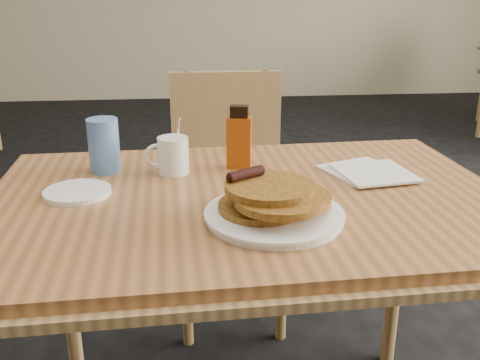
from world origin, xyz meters
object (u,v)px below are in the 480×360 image
(main_table, at_px, (249,211))
(pancake_plate, at_px, (274,206))
(chair_main_far, at_px, (228,175))
(syrup_bottle, at_px, (239,139))
(blue_tumbler, at_px, (104,145))
(coffee_mug, at_px, (172,155))

(main_table, distance_m, pancake_plate, 0.17)
(chair_main_far, bearing_deg, syrup_bottle, -91.47)
(chair_main_far, bearing_deg, pancake_plate, -88.56)
(chair_main_far, xyz_separation_m, syrup_bottle, (-0.01, -0.53, 0.29))
(pancake_plate, distance_m, blue_tumbler, 0.52)
(coffee_mug, bearing_deg, syrup_bottle, 14.67)
(coffee_mug, xyz_separation_m, syrup_bottle, (0.17, 0.03, 0.03))
(pancake_plate, relative_size, coffee_mug, 1.94)
(chair_main_far, xyz_separation_m, blue_tumbler, (-0.36, -0.53, 0.28))
(syrup_bottle, xyz_separation_m, blue_tumbler, (-0.35, 0.00, -0.01))
(coffee_mug, height_order, syrup_bottle, syrup_bottle)
(pancake_plate, height_order, syrup_bottle, syrup_bottle)
(chair_main_far, relative_size, syrup_bottle, 5.50)
(chair_main_far, distance_m, coffee_mug, 0.64)
(pancake_plate, distance_m, coffee_mug, 0.38)
(chair_main_far, distance_m, syrup_bottle, 0.61)
(main_table, relative_size, syrup_bottle, 7.62)
(pancake_plate, height_order, coffee_mug, coffee_mug)
(blue_tumbler, bearing_deg, chair_main_far, 56.18)
(main_table, xyz_separation_m, chair_main_far, (0.01, 0.73, -0.17))
(main_table, relative_size, chair_main_far, 1.39)
(syrup_bottle, bearing_deg, chair_main_far, 100.52)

